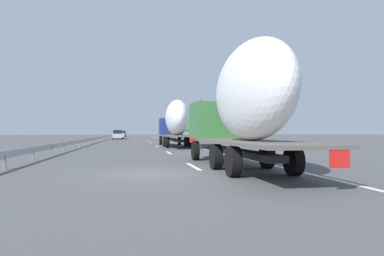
# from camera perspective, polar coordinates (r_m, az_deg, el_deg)

# --- Properties ---
(ground_plane) EXTENTS (260.00, 260.00, 0.00)m
(ground_plane) POSITION_cam_1_polar(r_m,az_deg,el_deg) (52.88, -9.14, -2.29)
(ground_plane) COLOR #4C4C4F
(lane_stripe_0) EXTENTS (3.20, 0.20, 0.01)m
(lane_stripe_0) POSITION_cam_1_polar(r_m,az_deg,el_deg) (15.18, 0.21, -6.44)
(lane_stripe_0) COLOR white
(lane_stripe_0) RESTS_ON ground_plane
(lane_stripe_1) EXTENTS (3.20, 0.20, 0.01)m
(lane_stripe_1) POSITION_cam_1_polar(r_m,az_deg,el_deg) (25.09, -3.91, -4.14)
(lane_stripe_1) COLOR white
(lane_stripe_1) RESTS_ON ground_plane
(lane_stripe_2) EXTENTS (3.20, 0.20, 0.01)m
(lane_stripe_2) POSITION_cam_1_polar(r_m,az_deg,el_deg) (36.50, -5.87, -3.04)
(lane_stripe_2) COLOR white
(lane_stripe_2) RESTS_ON ground_plane
(lane_stripe_3) EXTENTS (3.20, 0.20, 0.01)m
(lane_stripe_3) POSITION_cam_1_polar(r_m,az_deg,el_deg) (47.57, -6.86, -2.48)
(lane_stripe_3) COLOR white
(lane_stripe_3) RESTS_ON ground_plane
(lane_stripe_4) EXTENTS (3.20, 0.20, 0.01)m
(lane_stripe_4) POSITION_cam_1_polar(r_m,az_deg,el_deg) (49.80, -7.01, -2.39)
(lane_stripe_4) COLOR white
(lane_stripe_4) RESTS_ON ground_plane
(lane_stripe_5) EXTENTS (3.20, 0.20, 0.01)m
(lane_stripe_5) POSITION_cam_1_polar(r_m,az_deg,el_deg) (58.94, -7.49, -2.12)
(lane_stripe_5) COLOR white
(lane_stripe_5) RESTS_ON ground_plane
(lane_stripe_6) EXTENTS (3.20, 0.20, 0.01)m
(lane_stripe_6) POSITION_cam_1_polar(r_m,az_deg,el_deg) (74.97, -8.05, -1.80)
(lane_stripe_6) COLOR white
(lane_stripe_6) RESTS_ON ground_plane
(lane_stripe_7) EXTENTS (3.20, 0.20, 0.01)m
(lane_stripe_7) POSITION_cam_1_polar(r_m,az_deg,el_deg) (74.91, -8.05, -1.80)
(lane_stripe_7) COLOR white
(lane_stripe_7) RESTS_ON ground_plane
(lane_stripe_8) EXTENTS (3.20, 0.20, 0.01)m
(lane_stripe_8) POSITION_cam_1_polar(r_m,az_deg,el_deg) (92.01, -8.44, -1.58)
(lane_stripe_8) COLOR white
(lane_stripe_8) RESTS_ON ground_plane
(lane_stripe_9) EXTENTS (3.20, 0.20, 0.01)m
(lane_stripe_9) POSITION_cam_1_polar(r_m,az_deg,el_deg) (104.92, -8.65, -1.46)
(lane_stripe_9) COLOR white
(lane_stripe_9) RESTS_ON ground_plane
(edge_line_right) EXTENTS (110.00, 0.20, 0.01)m
(edge_line_right) POSITION_cam_1_polar(r_m,az_deg,el_deg) (58.23, -3.80, -2.14)
(edge_line_right) COLOR white
(edge_line_right) RESTS_ON ground_plane
(truck_lead) EXTENTS (13.81, 2.55, 4.75)m
(truck_lead) POSITION_cam_1_polar(r_m,az_deg,el_deg) (35.38, -2.80, 1.14)
(truck_lead) COLOR navy
(truck_lead) RESTS_ON ground_plane
(truck_trailing) EXTENTS (12.68, 2.55, 4.98)m
(truck_trailing) POSITION_cam_1_polar(r_m,az_deg,el_deg) (14.16, 8.51, 4.22)
(truck_trailing) COLOR #387038
(truck_trailing) RESTS_ON ground_plane
(car_blue_sedan) EXTENTS (4.78, 1.87, 1.82)m
(car_blue_sedan) POSITION_cam_1_polar(r_m,az_deg,el_deg) (104.88, -11.52, -0.96)
(car_blue_sedan) COLOR #28479E
(car_blue_sedan) RESTS_ON ground_plane
(car_silver_hatch) EXTENTS (4.02, 1.91, 1.88)m
(car_silver_hatch) POSITION_cam_1_polar(r_m,az_deg,el_deg) (69.67, -12.33, -1.11)
(car_silver_hatch) COLOR #ADB2B7
(car_silver_hatch) RESTS_ON ground_plane
(car_white_van) EXTENTS (4.70, 1.75, 1.79)m
(car_white_van) POSITION_cam_1_polar(r_m,az_deg,el_deg) (79.56, -11.91, -1.07)
(car_white_van) COLOR white
(car_white_van) RESTS_ON ground_plane
(road_sign) EXTENTS (0.10, 0.90, 3.35)m
(road_sign) POSITION_cam_1_polar(r_m,az_deg,el_deg) (58.17, -2.61, 0.13)
(road_sign) COLOR gray
(road_sign) RESTS_ON ground_plane
(tree_0) EXTENTS (2.55, 2.55, 5.71)m
(tree_0) POSITION_cam_1_polar(r_m,az_deg,el_deg) (67.77, -0.40, 1.26)
(tree_0) COLOR #472D19
(tree_0) RESTS_ON ground_plane
(tree_1) EXTENTS (3.66, 3.66, 5.91)m
(tree_1) POSITION_cam_1_polar(r_m,az_deg,el_deg) (83.39, -1.67, 0.89)
(tree_1) COLOR #472D19
(tree_1) RESTS_ON ground_plane
(tree_2) EXTENTS (3.05, 3.05, 6.88)m
(tree_2) POSITION_cam_1_polar(r_m,az_deg,el_deg) (62.01, 1.26, 1.72)
(tree_2) COLOR #472D19
(tree_2) RESTS_ON ground_plane
(tree_3) EXTENTS (3.31, 3.31, 5.62)m
(tree_3) POSITION_cam_1_polar(r_m,az_deg,el_deg) (102.34, -2.15, 0.43)
(tree_3) COLOR #472D19
(tree_3) RESTS_ON ground_plane
(tree_4) EXTENTS (3.45, 3.45, 7.03)m
(tree_4) POSITION_cam_1_polar(r_m,az_deg,el_deg) (54.68, 1.46, 2.43)
(tree_4) COLOR #472D19
(tree_4) RESTS_ON ground_plane
(guardrail_median) EXTENTS (94.00, 0.10, 0.76)m
(guardrail_median) POSITION_cam_1_polar(r_m,az_deg,el_deg) (56.09, -15.34, -1.59)
(guardrail_median) COLOR #9EA0A5
(guardrail_median) RESTS_ON ground_plane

